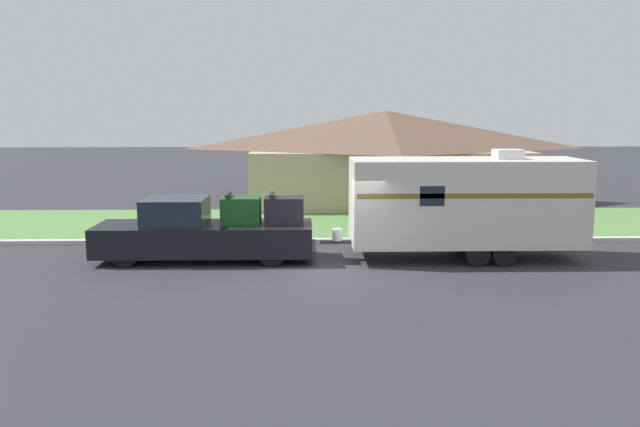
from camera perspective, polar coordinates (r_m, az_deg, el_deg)
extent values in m
plane|color=#2D2D33|center=(17.54, 1.94, -5.25)|extent=(120.00, 120.00, 0.00)
cube|color=beige|center=(21.17, 1.35, -2.50)|extent=(80.00, 0.30, 0.14)
cube|color=#568442|center=(24.75, 0.94, -0.88)|extent=(80.00, 7.00, 0.03)
cube|color=tan|center=(30.30, 5.98, 3.43)|extent=(12.61, 6.65, 2.62)
pyramid|color=brown|center=(30.15, 6.05, 7.62)|extent=(13.62, 7.18, 1.81)
cube|color=#4C3828|center=(27.08, 6.86, 2.16)|extent=(1.00, 0.06, 2.10)
cylinder|color=black|center=(18.71, -17.44, -3.48)|extent=(0.81, 0.28, 0.81)
cylinder|color=black|center=(20.18, -16.23, -2.49)|extent=(0.81, 0.28, 0.81)
cylinder|color=black|center=(18.01, -4.40, -3.56)|extent=(0.81, 0.28, 0.81)
cylinder|color=black|center=(19.54, -4.17, -2.53)|extent=(0.81, 0.28, 0.81)
cube|color=black|center=(19.22, -14.79, -2.24)|extent=(3.48, 1.93, 0.87)
cube|color=#19232D|center=(18.93, -13.05, 0.21)|extent=(1.81, 1.77, 0.79)
cube|color=black|center=(18.74, -5.23, -2.26)|extent=(2.92, 1.93, 0.87)
cube|color=#333333|center=(18.76, -0.58, -3.19)|extent=(0.12, 1.73, 0.20)
cube|color=#194C1E|center=(18.64, -7.24, 0.25)|extent=(1.15, 0.81, 0.80)
cube|color=black|center=(18.61, -8.40, 1.71)|extent=(0.10, 0.89, 0.08)
cube|color=black|center=(18.55, -3.29, 0.27)|extent=(1.15, 0.81, 0.80)
cube|color=black|center=(18.50, -4.44, 1.73)|extent=(0.10, 0.89, 0.08)
cylinder|color=black|center=(18.49, 14.21, -3.65)|extent=(0.70, 0.22, 0.70)
cylinder|color=black|center=(20.33, 12.75, -2.42)|extent=(0.70, 0.22, 0.70)
cylinder|color=black|center=(18.71, 16.49, -3.59)|extent=(0.70, 0.22, 0.70)
cylinder|color=black|center=(20.53, 14.84, -2.39)|extent=(0.70, 0.22, 0.70)
cube|color=beige|center=(19.12, 13.14, 1.08)|extent=(6.82, 2.23, 2.54)
cube|color=brown|center=(18.00, 14.06, 1.56)|extent=(6.69, 0.01, 0.14)
cube|color=#383838|center=(18.74, 1.43, -2.62)|extent=(0.93, 0.12, 0.10)
cylinder|color=silver|center=(18.70, 1.58, -1.93)|extent=(0.28, 0.28, 0.36)
cube|color=silver|center=(19.32, 16.84, 5.22)|extent=(0.80, 0.68, 0.28)
cube|color=#19232D|center=(17.72, 10.23, 1.57)|extent=(0.70, 0.01, 0.56)
cylinder|color=brown|center=(22.84, 12.81, -0.51)|extent=(0.09, 0.09, 1.19)
cube|color=#B2B2B2|center=(22.74, 12.87, 1.24)|extent=(0.48, 0.20, 0.22)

